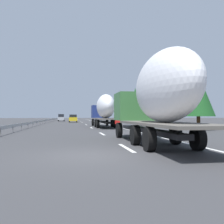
% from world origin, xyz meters
% --- Properties ---
extents(ground_plane, '(260.00, 260.00, 0.00)m').
position_xyz_m(ground_plane, '(40.00, 0.00, 0.00)').
color(ground_plane, '#38383A').
extents(lane_stripe_0, '(3.20, 0.20, 0.01)m').
position_xyz_m(lane_stripe_0, '(2.00, -1.80, 0.00)').
color(lane_stripe_0, white).
rests_on(lane_stripe_0, ground_plane).
extents(lane_stripe_1, '(3.20, 0.20, 0.01)m').
position_xyz_m(lane_stripe_1, '(11.47, -1.80, 0.00)').
color(lane_stripe_1, white).
rests_on(lane_stripe_1, ground_plane).
extents(lane_stripe_2, '(3.20, 0.20, 0.01)m').
position_xyz_m(lane_stripe_2, '(22.50, -1.80, 0.00)').
color(lane_stripe_2, white).
rests_on(lane_stripe_2, ground_plane).
extents(lane_stripe_3, '(3.20, 0.20, 0.01)m').
position_xyz_m(lane_stripe_3, '(33.37, -1.80, 0.00)').
color(lane_stripe_3, white).
rests_on(lane_stripe_3, ground_plane).
extents(lane_stripe_4, '(3.20, 0.20, 0.01)m').
position_xyz_m(lane_stripe_4, '(34.95, -1.80, 0.00)').
color(lane_stripe_4, white).
rests_on(lane_stripe_4, ground_plane).
extents(lane_stripe_5, '(3.20, 0.20, 0.01)m').
position_xyz_m(lane_stripe_5, '(49.78, -1.80, 0.00)').
color(lane_stripe_5, white).
rests_on(lane_stripe_5, ground_plane).
extents(lane_stripe_6, '(3.20, 0.20, 0.01)m').
position_xyz_m(lane_stripe_6, '(61.26, -1.80, 0.00)').
color(lane_stripe_6, white).
rests_on(lane_stripe_6, ground_plane).
extents(lane_stripe_7, '(3.20, 0.20, 0.01)m').
position_xyz_m(lane_stripe_7, '(60.47, -1.80, 0.00)').
color(lane_stripe_7, white).
rests_on(lane_stripe_7, ground_plane).
extents(lane_stripe_8, '(3.20, 0.20, 0.01)m').
position_xyz_m(lane_stripe_8, '(78.05, -1.80, 0.00)').
color(lane_stripe_8, white).
rests_on(lane_stripe_8, ground_plane).
extents(lane_stripe_9, '(3.20, 0.20, 0.01)m').
position_xyz_m(lane_stripe_9, '(94.80, -1.80, 0.00)').
color(lane_stripe_9, white).
rests_on(lane_stripe_9, ground_plane).
extents(edge_line_right, '(110.00, 0.20, 0.01)m').
position_xyz_m(edge_line_right, '(45.00, -5.50, 0.00)').
color(edge_line_right, white).
rests_on(edge_line_right, ground_plane).
extents(truck_lead, '(13.67, 2.55, 4.27)m').
position_xyz_m(truck_lead, '(23.89, -3.60, 2.42)').
color(truck_lead, navy).
rests_on(truck_lead, ground_plane).
extents(truck_trailing, '(12.48, 2.55, 4.60)m').
position_xyz_m(truck_trailing, '(2.84, -3.60, 2.57)').
color(truck_trailing, '#387038').
rests_on(truck_trailing, ground_plane).
extents(car_yellow_coupe, '(4.09, 1.91, 1.81)m').
position_xyz_m(car_yellow_coupe, '(50.35, 0.29, 0.92)').
color(car_yellow_coupe, gold).
rests_on(car_yellow_coupe, ground_plane).
extents(car_silver_hatch, '(4.54, 1.78, 1.98)m').
position_xyz_m(car_silver_hatch, '(63.73, 3.49, 0.98)').
color(car_silver_hatch, '#ADB2B7').
rests_on(car_silver_hatch, ground_plane).
extents(road_sign, '(0.10, 0.90, 2.91)m').
position_xyz_m(road_sign, '(41.50, -6.70, 2.02)').
color(road_sign, gray).
rests_on(road_sign, ground_plane).
extents(tree_0, '(2.93, 2.93, 7.62)m').
position_xyz_m(tree_0, '(44.03, -13.07, 4.67)').
color(tree_0, '#472D19').
rests_on(tree_0, ground_plane).
extents(tree_1, '(3.28, 3.28, 5.80)m').
position_xyz_m(tree_1, '(25.74, -11.84, 3.63)').
color(tree_1, '#472D19').
rests_on(tree_1, ground_plane).
extents(tree_2, '(3.02, 3.02, 5.13)m').
position_xyz_m(tree_2, '(68.40, -10.32, 3.30)').
color(tree_2, '#472D19').
rests_on(tree_2, ground_plane).
extents(tree_3, '(3.64, 3.64, 5.69)m').
position_xyz_m(tree_3, '(87.97, -11.02, 3.45)').
color(tree_3, '#472D19').
rests_on(tree_3, ground_plane).
extents(tree_4, '(3.53, 3.53, 6.49)m').
position_xyz_m(tree_4, '(26.46, -10.23, 4.06)').
color(tree_4, '#472D19').
rests_on(tree_4, ground_plane).
extents(tree_5, '(3.48, 3.48, 6.08)m').
position_xyz_m(tree_5, '(15.53, -12.67, 3.76)').
color(tree_5, '#472D19').
rests_on(tree_5, ground_plane).
extents(guardrail_median, '(94.00, 0.10, 0.76)m').
position_xyz_m(guardrail_median, '(43.00, 6.00, 0.58)').
color(guardrail_median, '#9EA0A5').
rests_on(guardrail_median, ground_plane).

